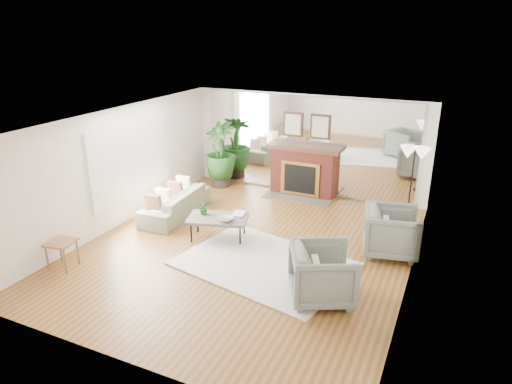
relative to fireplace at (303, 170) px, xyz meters
The scene contains 18 objects.
ground 3.33m from the fireplace, 90.00° to the right, with size 7.00×7.00×0.00m, color brown.
wall_left 4.46m from the fireplace, 132.54° to the right, with size 0.02×7.00×2.50m, color white.
wall_right 4.46m from the fireplace, 47.46° to the right, with size 0.02×7.00×2.50m, color white.
wall_back 0.63m from the fireplace, 90.00° to the left, with size 6.00×0.02×2.50m, color white.
mirror_panel 0.63m from the fireplace, 90.00° to the left, with size 5.40×0.04×2.40m, color silver.
window_panel 4.17m from the fireplace, 135.99° to the right, with size 0.04×2.40×1.50m, color #B2E09E.
fireplace is the anchor object (origin of this frame).
area_rug 3.80m from the fireplace, 81.31° to the right, with size 2.94×2.10×0.03m, color white.
coffee_table 3.20m from the fireplace, 102.76° to the right, with size 1.32×0.99×0.47m.
sofa 3.31m from the fireplace, 131.10° to the right, with size 2.01×0.78×0.59m, color gray.
armchair_back 3.46m from the fireplace, 42.29° to the right, with size 0.96×0.99×0.90m, color gray.
armchair_front 4.69m from the fireplace, 67.10° to the right, with size 0.95×0.98×0.89m, color gray.
side_table 5.91m from the fireplace, 116.68° to the right, with size 0.52×0.52×0.51m.
potted_ficus 2.23m from the fireplace, behind, with size 1.03×1.03×1.73m.
floor_lamp 3.08m from the fireplace, 23.57° to the right, with size 0.59×0.33×1.83m.
tabletop_plant 3.25m from the fireplace, 108.54° to the right, with size 0.26×0.22×0.28m, color #295D22.
fruit_bowl 3.24m from the fireplace, 98.58° to the right, with size 0.28×0.28×0.07m, color olive.
book 2.87m from the fireplace, 100.14° to the right, with size 0.23×0.32×0.02m, color olive.
Camera 1 is at (3.46, -7.13, 4.10)m, focal length 32.00 mm.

